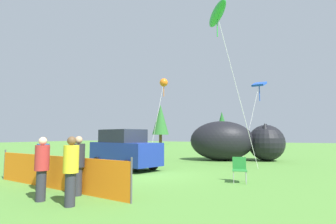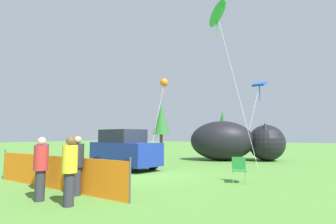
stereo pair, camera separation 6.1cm
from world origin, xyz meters
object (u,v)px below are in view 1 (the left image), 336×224
Objects in this scene: parked_car at (124,150)px; spectator_in_green_shirt at (71,168)px; inflatable_cat at (234,142)px; spectator_in_black_shirt at (42,166)px; kite_blue_box at (259,85)px; kite_green_fish at (217,15)px; folding_chair at (239,168)px; kite_orange_flower at (164,83)px; spectator_in_grey_shirt at (43,161)px; spectator_in_red_shirt at (78,163)px.

spectator_in_green_shirt is (3.00, -6.53, -0.07)m from parked_car.
spectator_in_black_shirt is (-2.34, -13.62, -0.34)m from inflatable_cat.
spectator_in_green_shirt is at bearing -99.82° from kite_blue_box.
kite_blue_box is (1.42, 6.68, -3.03)m from kite_green_fish.
kite_orange_flower is (-8.69, 11.04, 6.00)m from folding_chair.
kite_blue_box is at bearing -1.93° from kite_orange_flower.
spectator_in_grey_shirt is (0.82, -5.59, -0.08)m from parked_car.
kite_blue_box is (-0.38, 10.76, 5.02)m from folding_chair.
spectator_in_red_shirt is 16.07m from kite_blue_box.
kite_orange_flower is (-6.79, 2.56, 5.27)m from inflatable_cat.
spectator_in_red_shirt is at bearing -103.04° from kite_blue_box.
spectator_in_red_shirt is (0.39, 0.91, 0.01)m from spectator_in_black_shirt.
parked_car is 2.57× the size of spectator_in_green_shirt.
spectator_in_red_shirt is at bearing 66.85° from spectator_in_black_shirt.
kite_orange_flower is at bearing -153.78° from folding_chair.
spectator_in_black_shirt is at bearing 177.45° from spectator_in_green_shirt.
kite_orange_flower is (-5.55, 16.23, 5.61)m from spectator_in_green_shirt.
kite_orange_flower is at bearing 139.61° from inflatable_cat.
folding_chair is at bearing -51.80° from kite_orange_flower.
folding_chair is at bearing -87.97° from kite_blue_box.
folding_chair is (6.14, -1.35, -0.46)m from parked_car.
parked_car is 9.16m from kite_green_fish.
inflatable_cat reaches higher than spectator_in_red_shirt.
kite_green_fish is at bearing -45.32° from kite_orange_flower.
kite_orange_flower is (-3.37, 15.29, 5.62)m from spectator_in_grey_shirt.
spectator_in_black_shirt is 12.24m from kite_green_fish.
spectator_in_red_shirt is at bearing -54.35° from folding_chair.
folding_chair is at bearing 58.78° from spectator_in_green_shirt.
parked_car is 0.49× the size of kite_green_fish.
spectator_in_green_shirt is at bearing -71.12° from kite_orange_flower.
kite_orange_flower reaches higher than parked_car.
spectator_in_grey_shirt is 11.85m from kite_green_fish.
parked_car is at bearing -121.45° from kite_blue_box.
spectator_in_black_shirt reaches higher than folding_chair.
spectator_in_grey_shirt is at bearing -112.92° from kite_green_fish.
spectator_in_green_shirt is 18.04m from kite_orange_flower.
kite_green_fish is at bearing 67.08° from spectator_in_grey_shirt.
spectator_in_red_shirt reaches higher than spectator_in_black_shirt.
spectator_in_red_shirt is 0.19× the size of kite_green_fish.
spectator_in_green_shirt reaches higher than folding_chair.
kite_blue_box is (3.86, 15.90, 4.64)m from spectator_in_black_shirt.
kite_orange_flower reaches higher than inflatable_cat.
kite_blue_box is (4.94, 15.01, 4.64)m from spectator_in_grey_shirt.
kite_green_fish is (0.09, -4.41, 7.33)m from inflatable_cat.
kite_green_fish reaches higher than parked_car.
folding_chair is 0.16× the size of kite_blue_box.
inflatable_cat is 13.83m from spectator_in_black_shirt.
kite_blue_box reaches higher than spectator_in_red_shirt.
spectator_in_green_shirt is at bearing -114.97° from inflatable_cat.
kite_orange_flower reaches higher than spectator_in_green_shirt.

